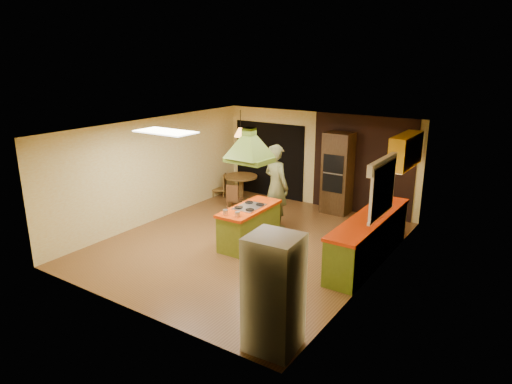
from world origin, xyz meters
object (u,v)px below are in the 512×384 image
Objects in this scene: wall_oven at (338,173)px; canister_large at (385,198)px; dining_table at (241,183)px; kitchen_island at (250,225)px; refrigerator at (274,293)px; man at (276,187)px.

wall_oven is 2.16m from canister_large.
dining_table is 3.90× the size of canister_large.
kitchen_island is 3.69m from refrigerator.
man reaches higher than dining_table.
man is 1.19× the size of refrigerator.
canister_large is (2.37, 1.57, 0.62)m from kitchen_island.
wall_oven is 2.77m from dining_table.
dining_table is at bearing 125.29° from refrigerator.
kitchen_island reaches higher than dining_table.
canister_large is (1.68, -1.37, -0.00)m from wall_oven.
kitchen_island is 1.30m from man.
kitchen_island is 3.08m from wall_oven.
refrigerator is at bearing -74.23° from wall_oven.
dining_table is at bearing 127.37° from kitchen_island.
man reaches higher than canister_large.
wall_oven is (0.74, 1.77, 0.05)m from man.
dining_table is (-2.67, -0.47, -0.56)m from wall_oven.
man is 2.38m from dining_table.
man is at bearing -170.53° from canister_large.
canister_large is (4.35, -0.90, 0.56)m from dining_table.
canister_large is at bearing 85.65° from refrigerator.
man is 1.92m from wall_oven.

